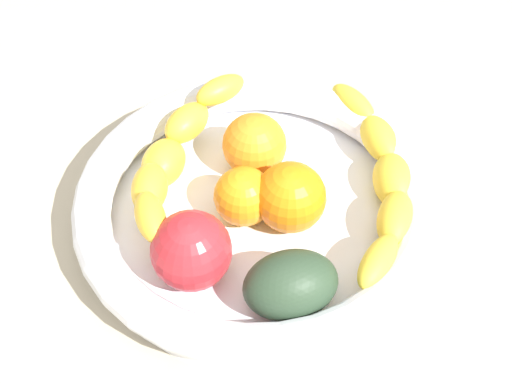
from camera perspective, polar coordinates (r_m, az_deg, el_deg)
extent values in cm
cube|color=#B6AC93|center=(71.70, 0.00, -3.38)|extent=(120.00, 120.00, 3.00)
cylinder|color=white|center=(69.81, 0.00, -2.15)|extent=(32.06, 32.06, 1.87)
torus|color=white|center=(67.71, 0.00, -0.66)|extent=(34.61, 34.61, 3.64)
ellipsoid|color=yellow|center=(74.38, -2.86, 8.13)|extent=(4.13, 6.23, 2.68)
ellipsoid|color=yellow|center=(73.06, -5.53, 5.52)|extent=(3.58, 5.82, 3.40)
ellipsoid|color=yellow|center=(71.31, -7.38, 2.33)|extent=(5.79, 6.76, 4.12)
ellipsoid|color=yellow|center=(67.20, -8.48, 0.31)|extent=(6.16, 6.60, 3.40)
ellipsoid|color=yellow|center=(62.97, -8.41, -1.98)|extent=(6.21, 5.48, 2.68)
ellipsoid|color=yellow|center=(62.74, 9.85, -5.27)|extent=(3.38, 6.65, 2.62)
ellipsoid|color=yellow|center=(66.49, 11.04, -2.12)|extent=(5.55, 7.17, 3.32)
ellipsoid|color=yellow|center=(70.41, 10.92, 0.90)|extent=(7.15, 7.50, 4.03)
ellipsoid|color=yellow|center=(73.46, 9.81, 4.20)|extent=(7.13, 6.39, 3.32)
ellipsoid|color=yellow|center=(76.23, 7.76, 7.03)|extent=(6.89, 4.57, 2.62)
sphere|color=orange|center=(66.00, 2.76, -0.42)|extent=(6.71, 6.71, 6.71)
sphere|color=orange|center=(66.68, -0.98, -0.35)|extent=(5.69, 5.69, 5.69)
sphere|color=orange|center=(70.85, -0.12, 3.78)|extent=(6.42, 6.42, 6.42)
sphere|color=red|center=(62.15, -5.37, -4.54)|extent=(7.14, 7.14, 7.14)
ellipsoid|color=#2C422D|center=(60.60, 2.77, -7.39)|extent=(9.83, 10.23, 5.80)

